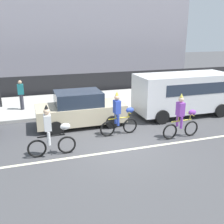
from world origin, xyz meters
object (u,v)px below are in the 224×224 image
Objects in this scene: parade_cyclist_zebra at (52,133)px; parked_car_beige at (80,109)px; parade_cyclist_purple at (182,119)px; parked_van_white at (184,91)px; pedestrian_onlooker at (21,94)px; parade_cyclist_cobalt at (119,116)px.

parade_cyclist_zebra is 0.47× the size of parked_car_beige.
parade_cyclist_zebra is at bearing -179.76° from parade_cyclist_purple.
parade_cyclist_purple is 0.38× the size of parked_van_white.
parade_cyclist_zebra is 7.65m from parked_van_white.
pedestrian_onlooker is (-2.63, 3.06, 0.23)m from parked_car_beige.
pedestrian_onlooker reaches higher than parked_car_beige.
parade_cyclist_cobalt is at bearing -158.32° from parked_van_white.
parked_van_white is 5.55m from parked_car_beige.
parked_car_beige is at bearing 60.76° from parade_cyclist_zebra.
parked_car_beige is at bearing 142.77° from parade_cyclist_purple.
pedestrian_onlooker is (-8.16, 3.10, -0.27)m from parked_van_white.
parade_cyclist_cobalt is 4.52m from parked_van_white.
parade_cyclist_zebra is 5.99m from pedestrian_onlooker.
parked_van_white is at bearing 21.40° from parade_cyclist_zebra.
parade_cyclist_purple is (5.28, 0.02, 0.00)m from parade_cyclist_zebra.
parade_cyclist_cobalt is 0.38× the size of parked_van_white.
parked_car_beige is at bearing 179.58° from parked_van_white.
parade_cyclist_purple is at bearing -123.57° from parked_van_white.
parked_van_white reaches higher than pedestrian_onlooker.
parade_cyclist_cobalt is at bearing -50.15° from pedestrian_onlooker.
parade_cyclist_cobalt is 1.00× the size of parade_cyclist_purple.
parked_van_white reaches higher than parked_car_beige.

